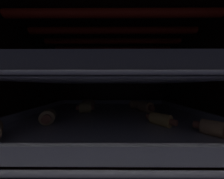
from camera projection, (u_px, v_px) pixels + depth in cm
name	position (u px, v px, depth cm)	size (l,w,h in cm)	color
ground_plane	(112.00, 147.00, 34.81)	(55.79, 54.40, 1.20)	black
oven_wall_back	(112.00, 87.00, 60.90)	(55.79, 1.20, 34.34)	black
oven_wall_left	(18.00, 87.00, 34.45)	(1.20, 52.00, 34.34)	black
oven_wall_right	(206.00, 87.00, 34.17)	(1.20, 52.00, 34.34)	black
oven_ceiling	(112.00, 25.00, 33.81)	(55.79, 54.40, 1.20)	black
heating_element	(112.00, 36.00, 33.91)	(42.71, 23.24, 1.79)	maroon
oven_rack_lower	(112.00, 118.00, 34.56)	(50.98, 50.96, 0.74)	#B7B7BC
baking_tray_lower	(112.00, 115.00, 34.54)	(47.84, 43.45, 2.24)	silver
pig_in_blanket_lower_0	(160.00, 119.00, 24.62)	(4.96, 5.79, 2.55)	tan
pig_in_blanket_lower_1	(134.00, 105.00, 43.16)	(4.54, 3.71, 2.99)	tan
pig_in_blanket_lower_2	(85.00, 108.00, 36.77)	(5.77, 3.75, 3.10)	tan
pig_in_blanket_lower_3	(47.00, 117.00, 25.88)	(3.90, 5.23, 3.06)	tan
pig_in_blanket_lower_4	(88.00, 103.00, 46.71)	(5.04, 4.27, 3.04)	tan
pig_in_blanket_lower_5	(145.00, 107.00, 37.35)	(4.76, 6.26, 3.37)	tan
pig_in_blanket_lower_7	(211.00, 128.00, 19.63)	(4.29, 4.88, 2.51)	tan
oven_rack_upper	(112.00, 81.00, 34.27)	(50.76, 50.96, 0.53)	#B7B7BC
baking_tray_upper	(112.00, 79.00, 34.25)	(47.84, 43.45, 2.27)	#4C4C51
pig_in_blanket_upper_0	(68.00, 74.00, 38.97)	(4.87, 5.40, 3.10)	tan
pig_in_blanket_upper_2	(105.00, 75.00, 44.40)	(4.30, 5.50, 3.31)	tan
pig_in_blanket_upper_3	(142.00, 75.00, 42.39)	(3.80, 5.41, 3.24)	tan
pig_in_blanket_upper_4	(136.00, 73.00, 34.51)	(5.80, 3.32, 2.83)	tan
pig_in_blanket_upper_5	(93.00, 76.00, 46.05)	(2.77, 4.71, 2.77)	tan
pig_in_blanket_upper_6	(182.00, 73.00, 32.74)	(6.31, 4.07, 2.63)	tan
pig_in_blanket_upper_7	(128.00, 75.00, 38.50)	(3.79, 6.22, 2.69)	tan
pig_in_blanket_upper_8	(67.00, 68.00, 24.96)	(3.80, 4.87, 2.69)	tan
pig_in_blanket_upper_9	(73.00, 63.00, 20.82)	(3.76, 6.07, 3.13)	tan
pig_in_blanket_upper_10	(123.00, 76.00, 46.57)	(3.57, 5.01, 3.37)	tan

